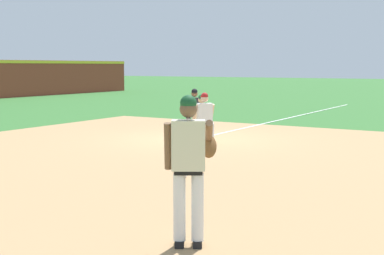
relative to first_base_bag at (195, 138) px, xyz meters
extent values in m
plane|color=#336B2D|center=(0.00, 0.00, -0.04)|extent=(160.00, 160.00, 0.00)
cube|color=tan|center=(-4.14, -2.43, -0.04)|extent=(18.00, 18.00, 0.01)
cube|color=white|center=(8.39, 0.00, -0.04)|extent=(16.79, 0.10, 0.00)
cube|color=white|center=(0.00, 0.00, 0.00)|extent=(0.38, 0.38, 0.09)
sphere|color=white|center=(-4.85, -2.66, -0.01)|extent=(0.07, 0.07, 0.07)
cube|color=black|center=(-8.29, -4.74, 0.00)|extent=(0.28, 0.23, 0.09)
cylinder|color=white|center=(-8.33, -4.76, 0.46)|extent=(0.15, 0.15, 0.84)
cube|color=black|center=(-8.18, -4.93, 0.00)|extent=(0.28, 0.23, 0.09)
cylinder|color=white|center=(-8.22, -4.95, 0.46)|extent=(0.15, 0.15, 0.84)
cube|color=black|center=(-8.27, -4.85, 0.90)|extent=(0.34, 0.39, 0.06)
cube|color=beige|center=(-8.27, -4.85, 1.22)|extent=(0.41, 0.47, 0.60)
sphere|color=brown|center=(-8.25, -4.84, 1.65)|extent=(0.21, 0.21, 0.21)
sphere|color=#194C28|center=(-8.25, -4.84, 1.72)|extent=(0.20, 0.20, 0.20)
cube|color=#194C28|center=(-8.18, -4.80, 1.69)|extent=(0.18, 0.20, 0.02)
cylinder|color=brown|center=(-8.33, -4.60, 1.19)|extent=(0.21, 0.17, 0.59)
cylinder|color=brown|center=(-7.89, -4.92, 1.31)|extent=(0.50, 0.34, 0.41)
ellipsoid|color=brown|center=(-7.82, -4.88, 1.14)|extent=(0.36, 0.32, 0.34)
cube|color=black|center=(0.61, -0.21, 0.00)|extent=(0.28, 0.22, 0.09)
cylinder|color=white|center=(0.64, -0.19, 0.23)|extent=(0.15, 0.15, 0.40)
cube|color=black|center=(0.31, 0.32, 0.00)|extent=(0.28, 0.22, 0.09)
cylinder|color=white|center=(0.35, 0.34, 0.23)|extent=(0.15, 0.15, 0.40)
cube|color=black|center=(0.49, 0.07, 0.46)|extent=(0.34, 0.39, 0.06)
cube|color=beige|center=(0.49, 0.07, 0.73)|extent=(0.41, 0.47, 0.52)
sphere|color=tan|center=(0.48, 0.07, 1.12)|extent=(0.21, 0.21, 0.21)
sphere|color=#194C28|center=(0.48, 0.07, 1.20)|extent=(0.20, 0.20, 0.20)
cube|color=#194C28|center=(0.40, 0.02, 1.17)|extent=(0.18, 0.20, 0.02)
cylinder|color=tan|center=(0.26, -0.35, 0.88)|extent=(0.55, 0.36, 0.24)
cylinder|color=tan|center=(0.29, 0.24, 0.67)|extent=(0.25, 0.19, 0.58)
ellipsoid|color=brown|center=(0.07, -0.45, 0.80)|extent=(0.29, 0.28, 0.35)
cube|color=black|center=(-0.83, -0.57, 0.00)|extent=(0.26, 0.26, 0.09)
cylinder|color=white|center=(-0.86, -0.60, 0.28)|extent=(0.15, 0.15, 0.50)
cube|color=black|center=(-0.54, -0.85, 0.00)|extent=(0.26, 0.26, 0.09)
cylinder|color=white|center=(-0.57, -0.87, 0.28)|extent=(0.15, 0.15, 0.50)
cube|color=black|center=(-0.72, -0.73, 0.55)|extent=(0.38, 0.38, 0.06)
cube|color=white|center=(-0.72, -0.73, 0.85)|extent=(0.45, 0.45, 0.54)
sphere|color=#DBB28E|center=(-0.70, -0.72, 1.25)|extent=(0.21, 0.21, 0.21)
sphere|color=maroon|center=(-0.70, -0.72, 1.32)|extent=(0.20, 0.20, 0.20)
cube|color=maroon|center=(-0.64, -0.66, 1.29)|extent=(0.20, 0.20, 0.02)
cylinder|color=#DBB28E|center=(-0.79, -0.46, 0.81)|extent=(0.29, 0.30, 0.56)
cylinder|color=#DBB28E|center=(-0.43, -0.80, 0.81)|extent=(0.29, 0.30, 0.56)
cube|color=black|center=(1.47, 0.68, 0.00)|extent=(0.28, 0.23, 0.09)
cylinder|color=#515154|center=(1.51, 0.70, 0.28)|extent=(0.15, 0.15, 0.50)
cube|color=black|center=(1.27, 1.03, 0.00)|extent=(0.28, 0.23, 0.09)
cylinder|color=#515154|center=(1.30, 1.05, 0.28)|extent=(0.15, 0.15, 0.50)
cube|color=black|center=(1.40, 0.87, 0.55)|extent=(0.35, 0.39, 0.06)
cube|color=#232326|center=(1.40, 0.87, 0.85)|extent=(0.41, 0.47, 0.54)
sphere|color=brown|center=(1.39, 0.86, 1.25)|extent=(0.21, 0.21, 0.21)
sphere|color=black|center=(1.39, 0.86, 1.32)|extent=(0.20, 0.20, 0.20)
cube|color=black|center=(1.31, 0.82, 1.29)|extent=(0.18, 0.20, 0.02)
cylinder|color=brown|center=(1.41, 0.58, 0.81)|extent=(0.33, 0.24, 0.56)
cylinder|color=brown|center=(1.15, 1.01, 0.81)|extent=(0.33, 0.24, 0.56)
camera|label=1|loc=(-13.65, -8.17, 2.16)|focal=50.00mm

